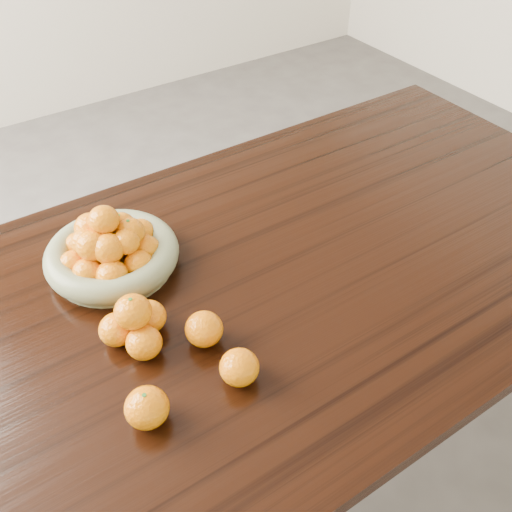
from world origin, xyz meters
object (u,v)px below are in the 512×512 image
orange_pyramid (136,325)px  loose_orange_0 (147,408)px  dining_table (256,304)px  fruit_bowl (111,250)px

orange_pyramid → loose_orange_0: 0.18m
dining_table → orange_pyramid: 0.32m
orange_pyramid → loose_orange_0: orange_pyramid is taller
orange_pyramid → loose_orange_0: bearing=-109.1°
dining_table → loose_orange_0: bearing=-150.7°
loose_orange_0 → fruit_bowl: bearing=75.1°
dining_table → fruit_bowl: fruit_bowl is taller
dining_table → fruit_bowl: (-0.25, 0.20, 0.14)m
fruit_bowl → loose_orange_0: size_ratio=3.83×
fruit_bowl → orange_pyramid: (-0.05, -0.23, -0.00)m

